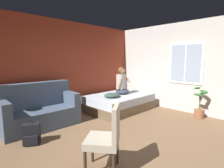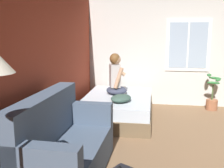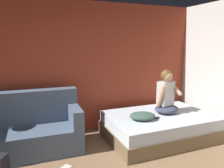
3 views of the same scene
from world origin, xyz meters
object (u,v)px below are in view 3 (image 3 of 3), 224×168
object	(u,v)px
bed	(159,126)
person_seated	(166,95)
cell_phone	(156,118)
couch	(31,130)
throw_pillow	(142,116)

from	to	relation	value
bed	person_seated	bearing A→B (deg)	21.30
cell_phone	bed	bearing A→B (deg)	-54.11
couch	cell_phone	xyz separation A→B (m)	(2.21, -0.52, 0.09)
person_seated	throw_pillow	xyz separation A→B (m)	(-0.65, -0.19, -0.29)
couch	person_seated	bearing A→B (deg)	-6.60
bed	cell_phone	xyz separation A→B (m)	(-0.18, -0.15, 0.25)
couch	cell_phone	distance (m)	2.27
couch	throw_pillow	bearing A→B (deg)	-14.26
person_seated	cell_phone	distance (m)	0.56
bed	cell_phone	bearing A→B (deg)	-141.46
bed	person_seated	size ratio (longest dim) A/B	2.38
throw_pillow	cell_phone	distance (m)	0.29
bed	couch	xyz separation A→B (m)	(-2.40, 0.37, 0.16)
bed	person_seated	world-z (taller)	person_seated
couch	cell_phone	size ratio (longest dim) A/B	11.98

